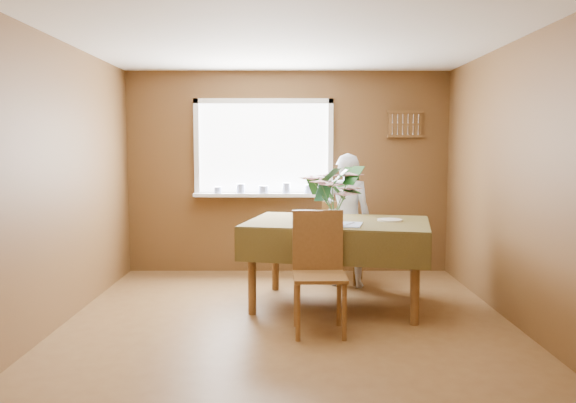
{
  "coord_description": "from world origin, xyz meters",
  "views": [
    {
      "loc": [
        -0.01,
        -4.76,
        1.57
      ],
      "look_at": [
        0.0,
        0.55,
        1.05
      ],
      "focal_mm": 35.0,
      "sensor_mm": 36.0,
      "label": 1
    }
  ],
  "objects_px": {
    "chair_near": "(319,266)",
    "flower_bouquet": "(334,190)",
    "seated_woman": "(347,220)",
    "dining_table": "(338,231)",
    "chair_far": "(342,238)"
  },
  "relations": [
    {
      "from": "chair_far",
      "to": "seated_woman",
      "type": "height_order",
      "value": "seated_woman"
    },
    {
      "from": "dining_table",
      "to": "seated_woman",
      "type": "height_order",
      "value": "seated_woman"
    },
    {
      "from": "chair_near",
      "to": "seated_woman",
      "type": "xyz_separation_m",
      "value": [
        0.4,
        1.53,
        0.2
      ]
    },
    {
      "from": "chair_near",
      "to": "flower_bouquet",
      "type": "xyz_separation_m",
      "value": [
        0.17,
        0.48,
        0.61
      ]
    },
    {
      "from": "seated_woman",
      "to": "flower_bouquet",
      "type": "xyz_separation_m",
      "value": [
        -0.23,
        -1.05,
        0.42
      ]
    },
    {
      "from": "chair_far",
      "to": "chair_near",
      "type": "height_order",
      "value": "chair_near"
    },
    {
      "from": "dining_table",
      "to": "seated_woman",
      "type": "distance_m",
      "value": 0.8
    },
    {
      "from": "dining_table",
      "to": "chair_near",
      "type": "relative_size",
      "value": 1.92
    },
    {
      "from": "seated_woman",
      "to": "flower_bouquet",
      "type": "relative_size",
      "value": 2.61
    },
    {
      "from": "chair_near",
      "to": "dining_table",
      "type": "bearing_deg",
      "value": 71.46
    },
    {
      "from": "dining_table",
      "to": "chair_far",
      "type": "xyz_separation_m",
      "value": [
        0.13,
        0.93,
        -0.22
      ]
    },
    {
      "from": "chair_near",
      "to": "flower_bouquet",
      "type": "distance_m",
      "value": 0.8
    },
    {
      "from": "flower_bouquet",
      "to": "seated_woman",
      "type": "bearing_deg",
      "value": 77.61
    },
    {
      "from": "dining_table",
      "to": "chair_near",
      "type": "xyz_separation_m",
      "value": [
        -0.23,
        -0.75,
        -0.19
      ]
    },
    {
      "from": "dining_table",
      "to": "chair_near",
      "type": "height_order",
      "value": "chair_near"
    }
  ]
}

